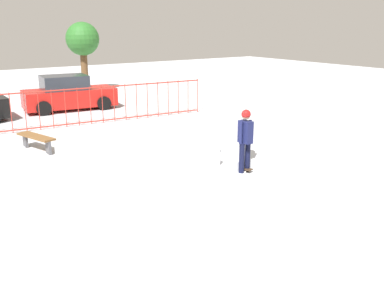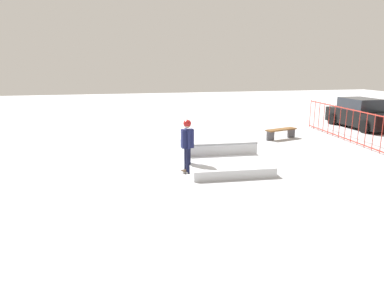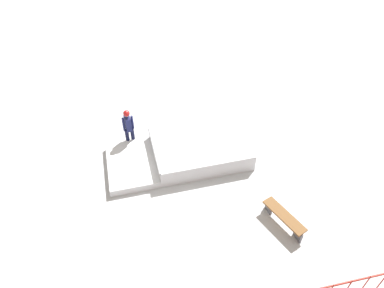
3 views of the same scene
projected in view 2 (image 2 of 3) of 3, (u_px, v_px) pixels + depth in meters
The scene contains 7 objects.
ground_plane at pixel (225, 158), 13.00m from camera, with size 60.00×60.00×0.00m, color #B7BABF.
skate_ramp at pixel (213, 146), 13.44m from camera, with size 5.53×2.89×0.74m.
skater at pixel (187, 142), 11.04m from camera, with size 0.44×0.39×1.73m.
skateboard at pixel (193, 169), 11.32m from camera, with size 0.41×0.82×0.09m.
perimeter_fence at pixel (370, 131), 14.17m from camera, with size 10.35×0.93×1.50m.
park_bench at pixel (281, 131), 16.20m from camera, with size 0.84×1.65×0.48m.
parked_car_black at pixel (361, 115), 19.01m from camera, with size 4.11×1.95×1.60m.
Camera 2 is at (11.96, -3.99, 3.43)m, focal length 32.51 mm.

